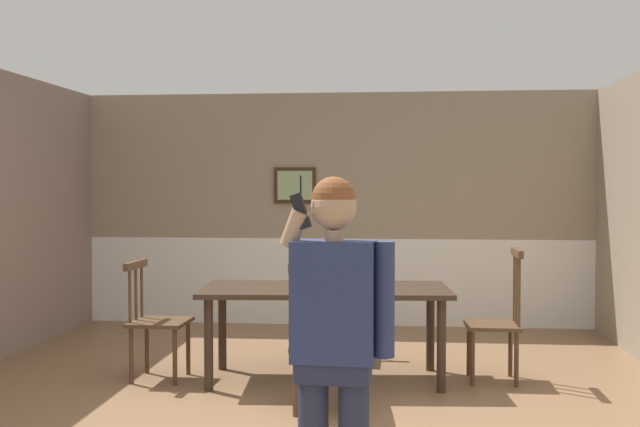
{
  "coord_description": "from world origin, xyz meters",
  "views": [
    {
      "loc": [
        0.66,
        -5.21,
        1.56
      ],
      "look_at": [
        0.25,
        -0.99,
        1.41
      ],
      "focal_mm": 43.09,
      "sensor_mm": 36.0,
      "label": 1
    }
  ],
  "objects_px": {
    "chair_by_doorway": "(156,320)",
    "person_figure": "(335,332)",
    "chair_near_window": "(497,320)",
    "chair_opposite_corner": "(323,340)",
    "dining_table": "(325,298)",
    "chair_at_table_head": "(327,306)"
  },
  "relations": [
    {
      "from": "chair_near_window",
      "to": "person_figure",
      "type": "bearing_deg",
      "value": 159.14
    },
    {
      "from": "chair_opposite_corner",
      "to": "person_figure",
      "type": "distance_m",
      "value": 1.89
    },
    {
      "from": "chair_at_table_head",
      "to": "chair_near_window",
      "type": "bearing_deg",
      "value": 153.45
    },
    {
      "from": "chair_near_window",
      "to": "chair_opposite_corner",
      "type": "bearing_deg",
      "value": 125.99
    },
    {
      "from": "chair_at_table_head",
      "to": "person_figure",
      "type": "xyz_separation_m",
      "value": [
        0.34,
        -3.5,
        0.43
      ]
    },
    {
      "from": "chair_opposite_corner",
      "to": "chair_by_doorway",
      "type": "bearing_deg",
      "value": 148.29
    },
    {
      "from": "dining_table",
      "to": "chair_opposite_corner",
      "type": "bearing_deg",
      "value": -85.79
    },
    {
      "from": "dining_table",
      "to": "chair_near_window",
      "type": "distance_m",
      "value": 1.38
    },
    {
      "from": "chair_by_doorway",
      "to": "chair_opposite_corner",
      "type": "relative_size",
      "value": 0.92
    },
    {
      "from": "chair_by_doorway",
      "to": "person_figure",
      "type": "bearing_deg",
      "value": 34.23
    },
    {
      "from": "chair_near_window",
      "to": "chair_opposite_corner",
      "type": "distance_m",
      "value": 1.61
    },
    {
      "from": "chair_by_doorway",
      "to": "chair_near_window",
      "type": "bearing_deg",
      "value": 95.57
    },
    {
      "from": "chair_near_window",
      "to": "chair_at_table_head",
      "type": "height_order",
      "value": "chair_near_window"
    },
    {
      "from": "chair_near_window",
      "to": "chair_at_table_head",
      "type": "distance_m",
      "value": 1.6
    },
    {
      "from": "dining_table",
      "to": "person_figure",
      "type": "distance_m",
      "value": 2.69
    },
    {
      "from": "chair_by_doorway",
      "to": "chair_opposite_corner",
      "type": "distance_m",
      "value": 1.61
    },
    {
      "from": "dining_table",
      "to": "person_figure",
      "type": "xyz_separation_m",
      "value": [
        0.29,
        -2.67,
        0.24
      ]
    },
    {
      "from": "dining_table",
      "to": "chair_by_doorway",
      "type": "bearing_deg",
      "value": -175.96
    },
    {
      "from": "chair_near_window",
      "to": "dining_table",
      "type": "bearing_deg",
      "value": 94.62
    },
    {
      "from": "chair_near_window",
      "to": "person_figure",
      "type": "distance_m",
      "value": 3.0
    },
    {
      "from": "chair_by_doorway",
      "to": "chair_at_table_head",
      "type": "distance_m",
      "value": 1.6
    },
    {
      "from": "chair_by_doorway",
      "to": "person_figure",
      "type": "distance_m",
      "value": 3.09
    }
  ]
}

